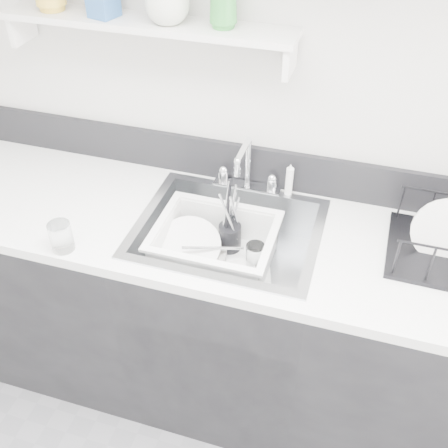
% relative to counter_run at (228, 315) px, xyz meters
% --- Properties ---
extents(room_shell, '(3.50, 3.00, 2.60)m').
position_rel_counter_run_xyz_m(room_shell, '(0.00, -0.80, 1.22)').
color(room_shell, silver).
rests_on(room_shell, ground).
extents(counter_run, '(3.20, 0.62, 0.92)m').
position_rel_counter_run_xyz_m(counter_run, '(0.00, 0.00, 0.00)').
color(counter_run, black).
rests_on(counter_run, ground).
extents(backsplash, '(3.20, 0.02, 0.16)m').
position_rel_counter_run_xyz_m(backsplash, '(0.00, 0.30, 0.54)').
color(backsplash, black).
rests_on(backsplash, counter_run).
extents(sink, '(0.64, 0.52, 0.20)m').
position_rel_counter_run_xyz_m(sink, '(0.00, 0.00, 0.37)').
color(sink, silver).
rests_on(sink, counter_run).
extents(faucet, '(0.26, 0.18, 0.23)m').
position_rel_counter_run_xyz_m(faucet, '(0.00, 0.25, 0.52)').
color(faucet, silver).
rests_on(faucet, counter_run).
extents(side_sprayer, '(0.03, 0.03, 0.14)m').
position_rel_counter_run_xyz_m(side_sprayer, '(0.16, 0.25, 0.53)').
color(side_sprayer, white).
rests_on(side_sprayer, counter_run).
extents(wall_shelf, '(1.00, 0.16, 0.12)m').
position_rel_counter_run_xyz_m(wall_shelf, '(-0.35, 0.23, 1.05)').
color(wall_shelf, silver).
rests_on(wall_shelf, room_shell).
extents(wash_tub, '(0.51, 0.46, 0.17)m').
position_rel_counter_run_xyz_m(wash_tub, '(-0.04, -0.01, 0.37)').
color(wash_tub, white).
rests_on(wash_tub, sink).
extents(plate_stack, '(0.28, 0.28, 0.11)m').
position_rel_counter_run_xyz_m(plate_stack, '(-0.13, -0.02, 0.34)').
color(plate_stack, white).
rests_on(plate_stack, wash_tub).
extents(utensil_cup, '(0.08, 0.08, 0.28)m').
position_rel_counter_run_xyz_m(utensil_cup, '(-0.01, 0.07, 0.37)').
color(utensil_cup, black).
rests_on(utensil_cup, wash_tub).
extents(ladle, '(0.20, 0.26, 0.07)m').
position_rel_counter_run_xyz_m(ladle, '(-0.07, 0.02, 0.34)').
color(ladle, silver).
rests_on(ladle, wash_tub).
extents(tumbler_in_tub, '(0.09, 0.09, 0.10)m').
position_rel_counter_run_xyz_m(tumbler_in_tub, '(0.10, 0.00, 0.36)').
color(tumbler_in_tub, white).
rests_on(tumbler_in_tub, wash_tub).
extents(tumbler_counter, '(0.08, 0.08, 0.10)m').
position_rel_counter_run_xyz_m(tumbler_counter, '(-0.50, -0.26, 0.51)').
color(tumbler_counter, white).
rests_on(tumbler_counter, counter_run).
extents(bowl_small, '(0.14, 0.14, 0.04)m').
position_rel_counter_run_xyz_m(bowl_small, '(0.07, -0.07, 0.32)').
color(bowl_small, white).
rests_on(bowl_small, wash_tub).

